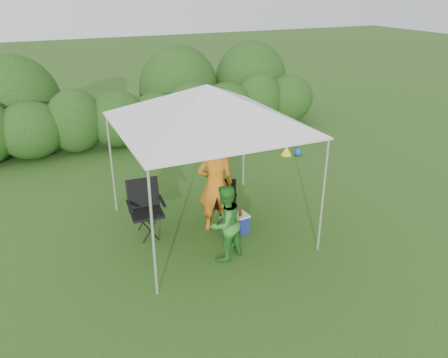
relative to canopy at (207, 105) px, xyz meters
name	(u,v)px	position (x,y,z in m)	size (l,w,h in m)	color
ground	(220,241)	(0.00, -0.50, -2.46)	(70.00, 70.00, 0.00)	#30591C
hedge	(142,116)	(0.15, 5.50, -1.64)	(12.03, 1.53, 1.80)	#264D18
canopy	(207,105)	(0.00, 0.00, 0.00)	(3.10, 3.10, 2.83)	silver
chair_right	(224,198)	(0.42, 0.23, -2.00)	(0.64, 0.62, 0.82)	black
chair_left	(145,204)	(-1.15, 0.35, -1.86)	(0.69, 0.64, 1.07)	black
man	(216,184)	(0.13, -0.03, -1.52)	(0.68, 0.45, 1.88)	orange
woman	(225,223)	(-0.14, -1.04, -1.77)	(0.67, 0.52, 1.38)	#32842B
cooler	(236,224)	(0.42, -0.36, -2.27)	(0.47, 0.35, 0.37)	navy
bottle	(240,210)	(0.48, -0.40, -1.97)	(0.06, 0.06, 0.24)	#592D0C
lawn_toy	(289,151)	(3.58, 2.77, -2.34)	(0.51, 0.43, 0.26)	yellow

